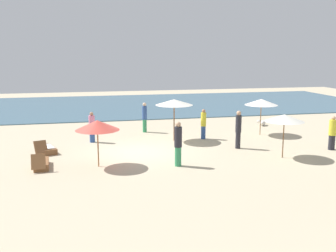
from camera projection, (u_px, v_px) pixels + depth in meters
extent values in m
plane|color=#BCAD8E|center=(138.00, 153.00, 19.37)|extent=(60.00, 60.00, 0.00)
cube|color=#3D6075|center=(111.00, 106.00, 35.68)|extent=(48.00, 16.00, 0.06)
cylinder|color=olive|center=(98.00, 144.00, 16.89)|extent=(0.06, 0.06, 1.97)
cone|color=#D84C3F|center=(97.00, 125.00, 16.74)|extent=(1.87, 1.87, 0.42)
cylinder|color=olive|center=(261.00, 117.00, 23.31)|extent=(0.05, 0.05, 2.08)
cone|color=white|center=(261.00, 102.00, 23.14)|extent=(1.91, 1.91, 0.36)
cylinder|color=brown|center=(283.00, 137.00, 18.31)|extent=(0.05, 0.05, 1.99)
cone|color=silver|center=(284.00, 118.00, 18.15)|extent=(1.80, 1.80, 0.33)
cylinder|color=brown|center=(174.00, 121.00, 21.75)|extent=(0.06, 0.06, 2.25)
cone|color=silver|center=(174.00, 102.00, 21.56)|extent=(2.04, 2.04, 0.31)
cube|color=brown|center=(47.00, 150.00, 19.42)|extent=(1.06, 1.61, 0.28)
cube|color=brown|center=(41.00, 147.00, 18.68)|extent=(0.68, 0.58, 0.58)
cube|color=white|center=(47.00, 146.00, 19.39)|extent=(0.83, 1.16, 0.03)
cube|color=brown|center=(41.00, 164.00, 16.92)|extent=(0.69, 1.53, 0.28)
cube|color=brown|center=(38.00, 162.00, 16.18)|extent=(0.59, 0.40, 0.61)
cylinder|color=#26262D|center=(238.00, 140.00, 20.17)|extent=(0.32, 0.32, 0.84)
cylinder|color=#26262D|center=(238.00, 124.00, 20.01)|extent=(0.38, 0.38, 0.87)
sphere|color=tan|center=(239.00, 113.00, 19.91)|extent=(0.24, 0.24, 0.24)
cylinder|color=#2D4C8C|center=(92.00, 136.00, 21.54)|extent=(0.37, 0.37, 0.72)
cylinder|color=#D17299|center=(92.00, 122.00, 21.40)|extent=(0.44, 0.44, 0.75)
sphere|color=#A37556|center=(91.00, 114.00, 21.32)|extent=(0.20, 0.20, 0.20)
cylinder|color=#338C59|center=(145.00, 126.00, 24.20)|extent=(0.30, 0.30, 0.78)
cylinder|color=#2D4C8C|center=(145.00, 113.00, 24.05)|extent=(0.36, 0.36, 0.82)
sphere|color=beige|center=(144.00, 104.00, 23.96)|extent=(0.22, 0.22, 0.22)
cylinder|color=#338C59|center=(178.00, 156.00, 17.08)|extent=(0.35, 0.35, 0.84)
cylinder|color=#26262D|center=(178.00, 137.00, 16.92)|extent=(0.41, 0.41, 0.88)
sphere|color=tan|center=(178.00, 124.00, 16.82)|extent=(0.24, 0.24, 0.24)
cylinder|color=#2D4C8C|center=(203.00, 132.00, 22.37)|extent=(0.32, 0.32, 0.73)
cylinder|color=yellow|center=(203.00, 119.00, 22.23)|extent=(0.37, 0.37, 0.76)
sphere|color=#A37556|center=(204.00, 111.00, 22.14)|extent=(0.21, 0.21, 0.21)
cylinder|color=#26262D|center=(332.00, 142.00, 19.91)|extent=(0.44, 0.44, 0.74)
cylinder|color=yellow|center=(333.00, 128.00, 19.76)|extent=(0.52, 0.52, 0.77)
sphere|color=tan|center=(334.00, 118.00, 19.67)|extent=(0.21, 0.21, 0.21)
cube|color=silver|center=(263.00, 125.00, 26.35)|extent=(0.44, 0.47, 0.04)
ellipsoid|color=silver|center=(263.00, 123.00, 26.31)|extent=(0.69, 0.75, 0.32)
sphere|color=silver|center=(259.00, 121.00, 26.50)|extent=(0.22, 0.22, 0.22)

